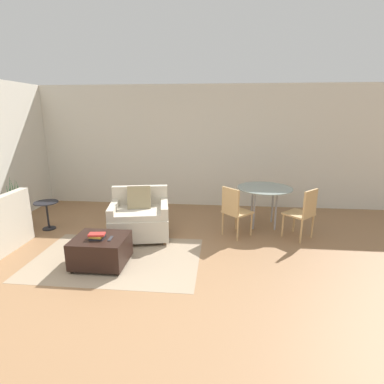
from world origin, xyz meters
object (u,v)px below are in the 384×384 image
object	(u,v)px
potted_plant	(18,217)
dining_chair_near_right	(304,211)
ottoman	(101,250)
tv_remote_primary	(110,238)
armchair	(140,218)
book_stack	(97,236)
dining_table	(264,192)
side_table	(47,210)
dining_chair_near_left	(234,209)

from	to	relation	value
potted_plant	dining_chair_near_right	size ratio (longest dim) A/B	1.13
ottoman	tv_remote_primary	world-z (taller)	tv_remote_primary
armchair	dining_chair_near_right	bearing A→B (deg)	3.74
book_stack	dining_table	bearing A→B (deg)	36.32
book_stack	tv_remote_primary	bearing A→B (deg)	7.00
armchair	potted_plant	size ratio (longest dim) A/B	1.11
side_table	dining_chair_near_right	world-z (taller)	dining_chair_near_right
ottoman	side_table	size ratio (longest dim) A/B	1.40
side_table	dining_chair_near_left	xyz separation A→B (m)	(3.47, -0.01, 0.14)
ottoman	armchair	bearing A→B (deg)	74.19
dining_table	tv_remote_primary	bearing A→B (deg)	-141.95
armchair	ottoman	distance (m)	1.09
potted_plant	side_table	size ratio (longest dim) A/B	1.91
armchair	ottoman	bearing A→B (deg)	-105.81
book_stack	armchair	bearing A→B (deg)	74.16
book_stack	dining_chair_near_left	size ratio (longest dim) A/B	0.26
tv_remote_primary	dining_chair_near_left	size ratio (longest dim) A/B	0.19
side_table	tv_remote_primary	bearing A→B (deg)	-36.76
book_stack	dining_chair_near_right	xyz separation A→B (m)	(3.14, 1.28, 0.05)
book_stack	ottoman	bearing A→B (deg)	73.66
dining_table	side_table	bearing A→B (deg)	-171.93
armchair	dining_chair_near_left	xyz separation A→B (m)	(1.64, 0.18, 0.16)
armchair	dining_table	distance (m)	2.39
potted_plant	dining_chair_near_left	xyz separation A→B (m)	(4.04, 0.03, 0.28)
potted_plant	book_stack	bearing A→B (deg)	-30.94
armchair	tv_remote_primary	world-z (taller)	armchair
dining_chair_near_right	book_stack	bearing A→B (deg)	-157.79
dining_chair_near_left	ottoman	bearing A→B (deg)	-147.70
ottoman	dining_chair_near_right	distance (m)	3.36
tv_remote_primary	side_table	world-z (taller)	side_table
side_table	dining_chair_near_right	bearing A→B (deg)	-0.18
armchair	dining_chair_near_left	world-z (taller)	armchair
tv_remote_primary	side_table	bearing A→B (deg)	143.24
ottoman	dining_chair_near_left	xyz separation A→B (m)	(1.94, 1.23, 0.29)
book_stack	dining_chair_near_right	distance (m)	3.39
dining_chair_near_right	dining_chair_near_left	bearing A→B (deg)	180.00
armchair	dining_chair_near_left	bearing A→B (deg)	6.41
ottoman	dining_chair_near_left	size ratio (longest dim) A/B	0.83
dining_chair_near_left	dining_chair_near_right	xyz separation A→B (m)	(1.18, 0.00, 0.00)
tv_remote_primary	potted_plant	xyz separation A→B (m)	(-2.27, 1.23, -0.20)
armchair	dining_chair_near_right	size ratio (longest dim) A/B	1.26
potted_plant	side_table	world-z (taller)	potted_plant
dining_table	dining_chair_near_right	xyz separation A→B (m)	(0.59, -0.59, -0.15)
potted_plant	dining_table	bearing A→B (deg)	7.64
tv_remote_primary	dining_chair_near_right	distance (m)	3.21
dining_chair_near_left	potted_plant	bearing A→B (deg)	-179.57
dining_table	potted_plant	bearing A→B (deg)	-172.36
tv_remote_primary	side_table	size ratio (longest dim) A/B	0.31
armchair	book_stack	bearing A→B (deg)	-105.84
book_stack	dining_chair_near_left	xyz separation A→B (m)	(1.95, 1.28, 0.05)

